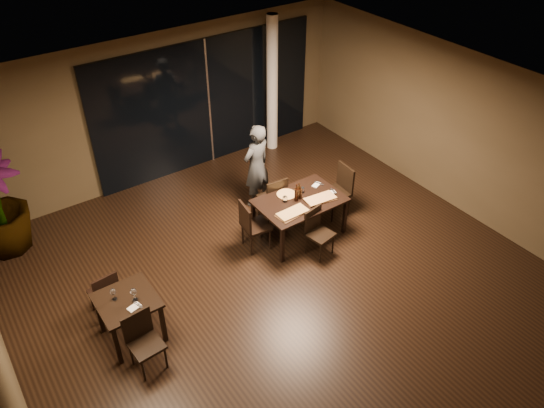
{
  "coord_description": "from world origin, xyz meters",
  "views": [
    {
      "loc": [
        -3.67,
        -5.05,
        6.14
      ],
      "look_at": [
        0.3,
        0.64,
        1.05
      ],
      "focal_mm": 35.0,
      "sensor_mm": 36.0,
      "label": 1
    }
  ],
  "objects_px": {
    "chair_side_near": "(143,338)",
    "bottle_b": "(300,192)",
    "main_table": "(300,203)",
    "chair_main_left": "(251,224)",
    "side_table": "(128,306)",
    "diner": "(256,166)",
    "chair_main_right": "(340,188)",
    "chair_main_near": "(317,229)",
    "bottle_a": "(297,193)",
    "chair_side_far": "(105,292)",
    "bottle_c": "(299,190)",
    "chair_main_far": "(274,197)"
  },
  "relations": [
    {
      "from": "chair_side_near",
      "to": "bottle_b",
      "type": "xyz_separation_m",
      "value": [
        3.46,
        1.07,
        0.38
      ]
    },
    {
      "from": "bottle_b",
      "to": "main_table",
      "type": "bearing_deg",
      "value": -133.18
    },
    {
      "from": "chair_main_left",
      "to": "bottle_b",
      "type": "relative_size",
      "value": 3.58
    },
    {
      "from": "side_table",
      "to": "diner",
      "type": "distance_m",
      "value": 3.73
    },
    {
      "from": "main_table",
      "to": "chair_main_left",
      "type": "xyz_separation_m",
      "value": [
        -0.91,
        0.15,
        -0.15
      ]
    },
    {
      "from": "chair_main_right",
      "to": "chair_main_near",
      "type": "bearing_deg",
      "value": -55.0
    },
    {
      "from": "bottle_a",
      "to": "chair_main_left",
      "type": "bearing_deg",
      "value": 171.04
    },
    {
      "from": "side_table",
      "to": "chair_main_right",
      "type": "xyz_separation_m",
      "value": [
        4.41,
        0.59,
        -0.07
      ]
    },
    {
      "from": "bottle_a",
      "to": "chair_side_far",
      "type": "bearing_deg",
      "value": 178.64
    },
    {
      "from": "chair_main_near",
      "to": "bottle_c",
      "type": "xyz_separation_m",
      "value": [
        0.08,
        0.63,
        0.41
      ]
    },
    {
      "from": "side_table",
      "to": "chair_main_far",
      "type": "height_order",
      "value": "chair_main_far"
    },
    {
      "from": "main_table",
      "to": "chair_main_near",
      "type": "bearing_deg",
      "value": -95.6
    },
    {
      "from": "side_table",
      "to": "bottle_b",
      "type": "distance_m",
      "value": 3.48
    },
    {
      "from": "chair_main_right",
      "to": "chair_side_near",
      "type": "xyz_separation_m",
      "value": [
        -4.44,
        -1.13,
        -0.05
      ]
    },
    {
      "from": "chair_main_right",
      "to": "chair_side_far",
      "type": "bearing_deg",
      "value": -86.55
    },
    {
      "from": "chair_side_near",
      "to": "bottle_b",
      "type": "relative_size",
      "value": 3.39
    },
    {
      "from": "chair_side_near",
      "to": "diner",
      "type": "distance_m",
      "value": 4.04
    },
    {
      "from": "chair_side_near",
      "to": "bottle_a",
      "type": "distance_m",
      "value": 3.56
    },
    {
      "from": "chair_main_far",
      "to": "bottle_a",
      "type": "xyz_separation_m",
      "value": [
        0.07,
        -0.57,
        0.39
      ]
    },
    {
      "from": "chair_main_far",
      "to": "diner",
      "type": "bearing_deg",
      "value": -89.13
    },
    {
      "from": "main_table",
      "to": "chair_main_near",
      "type": "relative_size",
      "value": 1.73
    },
    {
      "from": "chair_side_near",
      "to": "bottle_c",
      "type": "relative_size",
      "value": 3.09
    },
    {
      "from": "chair_main_far",
      "to": "chair_main_near",
      "type": "distance_m",
      "value": 1.15
    },
    {
      "from": "chair_main_far",
      "to": "bottle_a",
      "type": "height_order",
      "value": "bottle_a"
    },
    {
      "from": "main_table",
      "to": "chair_main_left",
      "type": "bearing_deg",
      "value": 170.41
    },
    {
      "from": "chair_main_far",
      "to": "bottle_c",
      "type": "height_order",
      "value": "bottle_c"
    },
    {
      "from": "chair_side_near",
      "to": "bottle_c",
      "type": "height_order",
      "value": "bottle_c"
    },
    {
      "from": "diner",
      "to": "chair_main_far",
      "type": "bearing_deg",
      "value": 74.03
    },
    {
      "from": "bottle_a",
      "to": "diner",
      "type": "bearing_deg",
      "value": 91.61
    },
    {
      "from": "side_table",
      "to": "chair_side_far",
      "type": "bearing_deg",
      "value": 102.01
    },
    {
      "from": "side_table",
      "to": "chair_side_near",
      "type": "distance_m",
      "value": 0.56
    },
    {
      "from": "chair_side_near",
      "to": "bottle_a",
      "type": "relative_size",
      "value": 2.73
    },
    {
      "from": "main_table",
      "to": "chair_main_right",
      "type": "xyz_separation_m",
      "value": [
        1.01,
        0.09,
        -0.12
      ]
    },
    {
      "from": "side_table",
      "to": "bottle_c",
      "type": "relative_size",
      "value": 2.75
    },
    {
      "from": "chair_main_left",
      "to": "chair_main_right",
      "type": "relative_size",
      "value": 0.95
    },
    {
      "from": "chair_side_far",
      "to": "chair_main_far",
      "type": "bearing_deg",
      "value": -177.52
    },
    {
      "from": "chair_side_near",
      "to": "chair_main_left",
      "type": "bearing_deg",
      "value": 21.44
    },
    {
      "from": "side_table",
      "to": "bottle_c",
      "type": "bearing_deg",
      "value": 9.48
    },
    {
      "from": "chair_main_near",
      "to": "diner",
      "type": "relative_size",
      "value": 0.51
    },
    {
      "from": "diner",
      "to": "chair_main_near",
      "type": "bearing_deg",
      "value": 79.02
    },
    {
      "from": "side_table",
      "to": "chair_main_left",
      "type": "relative_size",
      "value": 0.84
    },
    {
      "from": "chair_main_far",
      "to": "bottle_a",
      "type": "relative_size",
      "value": 2.82
    },
    {
      "from": "side_table",
      "to": "bottle_a",
      "type": "xyz_separation_m",
      "value": [
        3.34,
        0.52,
        0.29
      ]
    },
    {
      "from": "chair_main_right",
      "to": "chair_main_left",
      "type": "bearing_deg",
      "value": -88.31
    },
    {
      "from": "chair_side_far",
      "to": "main_table",
      "type": "bearing_deg",
      "value": 172.69
    },
    {
      "from": "chair_main_near",
      "to": "bottle_c",
      "type": "height_order",
      "value": "bottle_c"
    },
    {
      "from": "side_table",
      "to": "chair_main_near",
      "type": "xyz_separation_m",
      "value": [
        3.35,
        -0.06,
        -0.14
      ]
    },
    {
      "from": "chair_main_left",
      "to": "main_table",
      "type": "bearing_deg",
      "value": -91.85
    },
    {
      "from": "bottle_c",
      "to": "chair_side_near",
      "type": "bearing_deg",
      "value": -162.11
    },
    {
      "from": "diner",
      "to": "bottle_c",
      "type": "relative_size",
      "value": 5.82
    }
  ]
}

